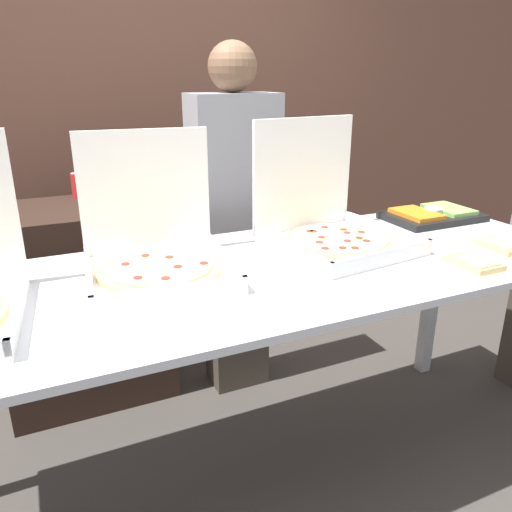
# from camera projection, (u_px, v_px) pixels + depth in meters

# --- Properties ---
(ground_plane) EXTENTS (16.00, 16.00, 0.00)m
(ground_plane) POSITION_uv_depth(u_px,v_px,m) (256.00, 485.00, 1.98)
(ground_plane) COLOR #423D38
(brick_wall_behind) EXTENTS (10.00, 0.06, 2.80)m
(brick_wall_behind) POSITION_uv_depth(u_px,v_px,m) (138.00, 99.00, 2.96)
(brick_wall_behind) COLOR brown
(brick_wall_behind) RESTS_ON ground_plane
(buffet_table) EXTENTS (2.46, 0.86, 0.92)m
(buffet_table) POSITION_uv_depth(u_px,v_px,m) (256.00, 298.00, 1.70)
(buffet_table) COLOR silver
(buffet_table) RESTS_ON ground_plane
(pizza_box_near_right) EXTENTS (0.52, 0.53, 0.46)m
(pizza_box_near_right) POSITION_uv_depth(u_px,v_px,m) (330.00, 224.00, 1.90)
(pizza_box_near_right) COLOR white
(pizza_box_near_right) RESTS_ON buffet_table
(pizza_box_far_left) EXTENTS (0.49, 0.50, 0.45)m
(pizza_box_far_left) POSITION_uv_depth(u_px,v_px,m) (156.00, 249.00, 1.63)
(pizza_box_far_left) COLOR white
(pizza_box_far_left) RESTS_ON buffet_table
(paper_plate_front_right) EXTENTS (0.22, 0.22, 0.03)m
(paper_plate_front_right) POSITION_uv_depth(u_px,v_px,m) (500.00, 247.00, 1.85)
(paper_plate_front_right) COLOR white
(paper_plate_front_right) RESTS_ON buffet_table
(paper_plate_front_left) EXTENTS (0.22, 0.22, 0.03)m
(paper_plate_front_left) POSITION_uv_depth(u_px,v_px,m) (473.00, 264.00, 1.68)
(paper_plate_front_left) COLOR white
(paper_plate_front_left) RESTS_ON buffet_table
(veggie_tray) EXTENTS (0.42, 0.27, 0.05)m
(veggie_tray) POSITION_uv_depth(u_px,v_px,m) (432.00, 215.00, 2.24)
(veggie_tray) COLOR black
(veggie_tray) RESTS_ON buffet_table
(sideboard_podium) EXTENTS (0.77, 0.52, 0.97)m
(sideboard_podium) POSITION_uv_depth(u_px,v_px,m) (85.00, 303.00, 2.44)
(sideboard_podium) COLOR black
(sideboard_podium) RESTS_ON ground_plane
(soda_bottle) EXTENTS (0.09, 0.09, 0.33)m
(soda_bottle) POSITION_uv_depth(u_px,v_px,m) (95.00, 172.00, 2.33)
(soda_bottle) COLOR #B7BCC1
(soda_bottle) RESTS_ON sideboard_podium
(soda_can_silver) EXTENTS (0.07, 0.07, 0.12)m
(soda_can_silver) POSITION_uv_depth(u_px,v_px,m) (129.00, 186.00, 2.41)
(soda_can_silver) COLOR silver
(soda_can_silver) RESTS_ON sideboard_podium
(soda_can_colored) EXTENTS (0.07, 0.07, 0.12)m
(soda_can_colored) POSITION_uv_depth(u_px,v_px,m) (78.00, 186.00, 2.42)
(soda_can_colored) COLOR red
(soda_can_colored) RESTS_ON sideboard_podium
(person_guest_cap) EXTENTS (0.40, 0.22, 1.68)m
(person_guest_cap) POSITION_uv_depth(u_px,v_px,m) (235.00, 221.00, 2.38)
(person_guest_cap) COLOR #473D33
(person_guest_cap) RESTS_ON ground_plane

